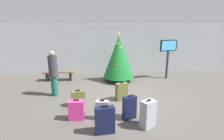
{
  "coord_description": "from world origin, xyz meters",
  "views": [
    {
      "loc": [
        -0.86,
        -5.89,
        2.51
      ],
      "look_at": [
        -0.32,
        0.64,
        0.9
      ],
      "focal_mm": 26.22,
      "sensor_mm": 36.0,
      "label": 1
    }
  ],
  "objects": [
    {
      "name": "suitcase_6",
      "position": [
        -1.59,
        -0.67,
        0.26
      ],
      "size": [
        0.47,
        0.34,
        0.56
      ],
      "color": "#59602D",
      "rests_on": "ground_plane"
    },
    {
      "name": "waiting_bench",
      "position": [
        -2.89,
        2.3,
        0.36
      ],
      "size": [
        1.54,
        0.44,
        0.48
      ],
      "color": "brown",
      "rests_on": "ground_plane"
    },
    {
      "name": "suitcase_4",
      "position": [
        -0.05,
        -0.32,
        0.32
      ],
      "size": [
        0.47,
        0.33,
        0.68
      ],
      "color": "#59602D",
      "rests_on": "ground_plane"
    },
    {
      "name": "suitcase_2",
      "position": [
        0.4,
        -2.1,
        0.37
      ],
      "size": [
        0.46,
        0.41,
        0.78
      ],
      "color": "#9EA0A5",
      "rests_on": "ground_plane"
    },
    {
      "name": "suitcase_0",
      "position": [
        -1.52,
        -1.56,
        0.29
      ],
      "size": [
        0.44,
        0.26,
        0.61
      ],
      "color": "#E5388C",
      "rests_on": "ground_plane"
    },
    {
      "name": "holiday_tree",
      "position": [
        0.12,
        1.99,
        1.23
      ],
      "size": [
        1.53,
        1.53,
        2.37
      ],
      "color": "#4C3319",
      "rests_on": "ground_plane"
    },
    {
      "name": "suitcase_5",
      "position": [
        -0.79,
        -1.62,
        0.28
      ],
      "size": [
        0.38,
        0.23,
        0.6
      ],
      "color": "#9EA0A5",
      "rests_on": "ground_plane"
    },
    {
      "name": "flight_info_kiosk",
      "position": [
        2.72,
        2.24,
        1.45
      ],
      "size": [
        1.0,
        0.42,
        2.02
      ],
      "color": "#333338",
      "rests_on": "ground_plane"
    },
    {
      "name": "traveller_0",
      "position": [
        -2.6,
        0.31,
        0.93
      ],
      "size": [
        0.46,
        0.46,
        1.76
      ],
      "color": "#19594C",
      "rests_on": "ground_plane"
    },
    {
      "name": "suitcase_3",
      "position": [
        -0.01,
        -1.65,
        0.34
      ],
      "size": [
        0.42,
        0.31,
        0.73
      ],
      "color": "#141938",
      "rests_on": "ground_plane"
    },
    {
      "name": "back_wall",
      "position": [
        0.0,
        3.72,
        1.44
      ],
      "size": [
        16.0,
        0.2,
        2.88
      ],
      "primitive_type": "cube",
      "color": "#B7BCC1",
      "rests_on": "ground_plane"
    },
    {
      "name": "suitcase_1",
      "position": [
        -0.74,
        -2.28,
        0.35
      ],
      "size": [
        0.5,
        0.25,
        0.74
      ],
      "color": "#141938",
      "rests_on": "ground_plane"
    },
    {
      "name": "ground_plane",
      "position": [
        0.0,
        0.0,
        0.0
      ],
      "size": [
        16.0,
        16.0,
        0.0
      ],
      "primitive_type": "plane",
      "color": "#514C47"
    }
  ]
}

